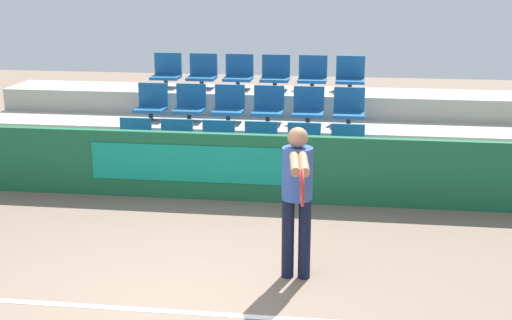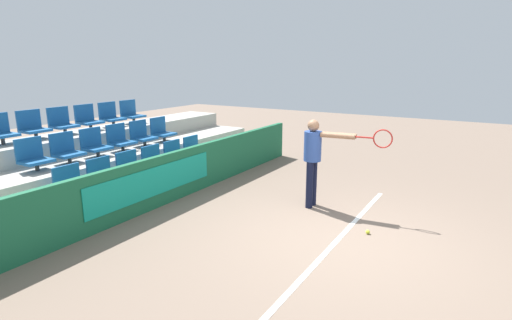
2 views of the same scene
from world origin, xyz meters
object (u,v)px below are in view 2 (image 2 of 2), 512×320
stadium_chair_2 (131,168)px  stadium_chair_4 (176,155)px  stadium_chair_1 (103,176)px  stadium_chair_9 (120,139)px  stadium_chair_8 (95,144)px  stadium_chair_0 (71,185)px  stadium_chair_6 (33,156)px  tennis_player (316,154)px  stadium_chair_17 (131,113)px  stadium_chair_11 (162,131)px  stadium_chair_15 (88,119)px  stadium_chair_13 (33,126)px  stadium_chair_5 (195,150)px  stadium_chair_14 (62,122)px  stadium_chair_10 (142,135)px  stadium_chair_7 (66,150)px  stadium_chair_3 (155,161)px  tennis_ball (368,232)px  stadium_chair_16 (111,116)px

stadium_chair_2 → stadium_chair_4: bearing=0.0°
stadium_chair_1 → stadium_chair_9: (1.28, 1.02, 0.37)m
stadium_chair_1 → stadium_chair_8: stadium_chair_8 is taller
stadium_chair_0 → stadium_chair_9: bearing=28.0°
stadium_chair_6 → tennis_player: (2.72, -4.26, 0.01)m
stadium_chair_17 → stadium_chair_4: bearing=-107.4°
stadium_chair_11 → stadium_chair_15: 1.68m
stadium_chair_9 → stadium_chair_8: bearing=180.0°
stadium_chair_13 → stadium_chair_17: same height
stadium_chair_5 → stadium_chair_13: 3.36m
stadium_chair_11 → stadium_chair_14: 2.21m
stadium_chair_2 → stadium_chair_5: bearing=0.0°
stadium_chair_4 → stadium_chair_8: stadium_chair_8 is taller
stadium_chair_4 → stadium_chair_10: 1.09m
stadium_chair_7 → stadium_chair_11: size_ratio=1.00×
stadium_chair_5 → stadium_chair_15: (-1.28, 2.04, 0.74)m
stadium_chair_3 → stadium_chair_7: 1.68m
tennis_player → stadium_chair_0: bearing=123.6°
stadium_chair_3 → stadium_chair_15: size_ratio=1.00×
stadium_chair_5 → stadium_chair_6: 3.38m
stadium_chair_4 → stadium_chair_11: 1.26m
stadium_chair_2 → stadium_chair_4: 1.28m
tennis_player → stadium_chair_2: bearing=107.6°
stadium_chair_0 → stadium_chair_14: size_ratio=1.00×
stadium_chair_4 → stadium_chair_8: bearing=141.5°
stadium_chair_4 → tennis_player: 3.26m
stadium_chair_14 → stadium_chair_4: bearing=-57.9°
stadium_chair_1 → stadium_chair_15: stadium_chair_15 is taller
stadium_chair_10 → stadium_chair_17: bearing=57.9°
stadium_chair_2 → stadium_chair_13: stadium_chair_13 is taller
stadium_chair_17 → stadium_chair_13: bearing=180.0°
stadium_chair_13 → stadium_chair_8: bearing=-57.9°
stadium_chair_3 → stadium_chair_6: stadium_chair_6 is taller
stadium_chair_13 → tennis_ball: (1.37, -6.48, -1.34)m
stadium_chair_7 → stadium_chair_15: (1.28, 1.02, 0.37)m
stadium_chair_1 → stadium_chair_15: 2.52m
stadium_chair_2 → stadium_chair_5: same height
stadium_chair_6 → stadium_chair_8: 1.28m
stadium_chair_6 → stadium_chair_5: bearing=-17.7°
stadium_chair_17 → stadium_chair_10: bearing=-122.1°
stadium_chair_11 → stadium_chair_15: stadium_chair_15 is taller
stadium_chair_16 → stadium_chair_1: bearing=-133.3°
tennis_player → stadium_chair_9: bearing=94.2°
stadium_chair_6 → stadium_chair_7: 0.64m
stadium_chair_10 → stadium_chair_13: stadium_chair_13 is taller
stadium_chair_5 → stadium_chair_16: bearing=107.4°
stadium_chair_5 → tennis_ball: size_ratio=8.83×
stadium_chair_3 → stadium_chair_13: stadium_chair_13 is taller
stadium_chair_2 → tennis_ball: (0.73, -4.44, -0.60)m
stadium_chair_4 → stadium_chair_8: (-1.28, 1.02, 0.37)m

